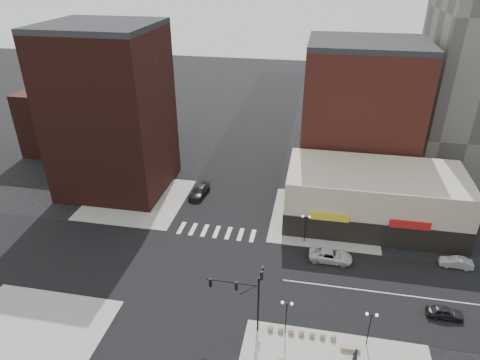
# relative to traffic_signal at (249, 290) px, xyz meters

# --- Properties ---
(ground) EXTENTS (240.00, 240.00, 0.00)m
(ground) POSITION_rel_traffic_signal_xyz_m (-7.24, 7.83, -4.96)
(ground) COLOR black
(ground) RESTS_ON ground
(road_ew) EXTENTS (200.00, 14.00, 0.02)m
(road_ew) POSITION_rel_traffic_signal_xyz_m (-7.24, 7.83, -4.95)
(road_ew) COLOR black
(road_ew) RESTS_ON ground
(road_ns) EXTENTS (14.00, 200.00, 0.02)m
(road_ns) POSITION_rel_traffic_signal_xyz_m (-7.24, 7.83, -4.95)
(road_ns) COLOR black
(road_ns) RESTS_ON ground
(sidewalk_nw) EXTENTS (15.00, 15.00, 0.12)m
(sidewalk_nw) POSITION_rel_traffic_signal_xyz_m (-21.74, 22.33, -4.90)
(sidewalk_nw) COLOR gray
(sidewalk_nw) RESTS_ON ground
(sidewalk_ne) EXTENTS (15.00, 15.00, 0.12)m
(sidewalk_ne) POSITION_rel_traffic_signal_xyz_m (7.26, 22.33, -4.90)
(sidewalk_ne) COLOR gray
(sidewalk_ne) RESTS_ON ground
(sidewalk_sw) EXTENTS (15.00, 15.00, 0.12)m
(sidewalk_sw) POSITION_rel_traffic_signal_xyz_m (-21.74, -6.67, -4.90)
(sidewalk_sw) COLOR gray
(sidewalk_sw) RESTS_ON ground
(building_nw) EXTENTS (16.00, 15.00, 25.00)m
(building_nw) POSITION_rel_traffic_signal_xyz_m (-26.24, 26.33, 7.54)
(building_nw) COLOR #351510
(building_nw) RESTS_ON ground
(building_nw_low) EXTENTS (20.00, 18.00, 12.00)m
(building_nw_low) POSITION_rel_traffic_signal_xyz_m (-39.24, 41.83, 1.04)
(building_nw_low) COLOR #351510
(building_nw_low) RESTS_ON ground
(building_ne_midrise) EXTENTS (18.00, 15.00, 22.00)m
(building_ne_midrise) POSITION_rel_traffic_signal_xyz_m (11.76, 37.33, 6.04)
(building_ne_midrise) COLOR maroon
(building_ne_midrise) RESTS_ON ground
(building_ne_row) EXTENTS (24.20, 12.20, 8.00)m
(building_ne_row) POSITION_rel_traffic_signal_xyz_m (13.76, 22.83, -1.66)
(building_ne_row) COLOR #BBAE95
(building_ne_row) RESTS_ON ground
(traffic_signal) EXTENTS (5.59, 3.09, 7.77)m
(traffic_signal) POSITION_rel_traffic_signal_xyz_m (0.00, 0.00, 0.00)
(traffic_signal) COLOR black
(traffic_signal) RESTS_ON ground
(street_lamp_se_a) EXTENTS (1.22, 0.32, 4.16)m
(street_lamp_se_a) POSITION_rel_traffic_signal_xyz_m (3.76, -0.17, -1.67)
(street_lamp_se_a) COLOR black
(street_lamp_se_a) RESTS_ON sidewalk_se
(street_lamp_se_b) EXTENTS (1.22, 0.32, 4.16)m
(street_lamp_se_b) POSITION_rel_traffic_signal_xyz_m (11.76, -0.17, -1.67)
(street_lamp_se_b) COLOR black
(street_lamp_se_b) RESTS_ON sidewalk_se
(street_lamp_ne) EXTENTS (1.22, 0.32, 4.16)m
(street_lamp_ne) POSITION_rel_traffic_signal_xyz_m (4.76, 15.83, -1.67)
(street_lamp_ne) COLOR black
(street_lamp_ne) RESTS_ON sidewalk_ne
(bollard_row) EXTENTS (6.90, 0.60, 0.60)m
(bollard_row) POSITION_rel_traffic_signal_xyz_m (5.41, -0.17, -4.54)
(bollard_row) COLOR #8C6D61
(bollard_row) RESTS_ON sidewalk_se
(white_suv) EXTENTS (5.44, 2.61, 1.50)m
(white_suv) POSITION_rel_traffic_signal_xyz_m (8.22, 12.66, -4.21)
(white_suv) COLOR silver
(white_suv) RESTS_ON ground
(dark_sedan_east) EXTENTS (3.77, 1.56, 1.28)m
(dark_sedan_east) POSITION_rel_traffic_signal_xyz_m (20.17, 5.27, -4.32)
(dark_sedan_east) COLOR black
(dark_sedan_east) RESTS_ON ground
(silver_sedan) EXTENTS (3.94, 1.62, 1.27)m
(silver_sedan) POSITION_rel_traffic_signal_xyz_m (23.42, 14.33, -4.33)
(silver_sedan) COLOR #A6A7AC
(silver_sedan) RESTS_ON ground
(dark_sedan_north) EXTENTS (2.79, 5.48, 1.52)m
(dark_sedan_north) POSITION_rel_traffic_signal_xyz_m (-12.39, 25.45, -4.20)
(dark_sedan_north) COLOR black
(dark_sedan_north) RESTS_ON ground
(pedestrian) EXTENTS (0.79, 0.75, 1.82)m
(pedestrian) POSITION_rel_traffic_signal_xyz_m (10.49, -2.57, -3.93)
(pedestrian) COLOR black
(pedestrian) RESTS_ON sidewalk_se
(stone_bench) EXTENTS (1.87, 0.58, 0.44)m
(stone_bench) POSITION_rel_traffic_signal_xyz_m (10.17, -1.17, -4.61)
(stone_bench) COLOR tan
(stone_bench) RESTS_ON sidewalk_se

